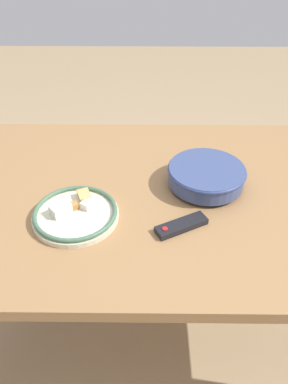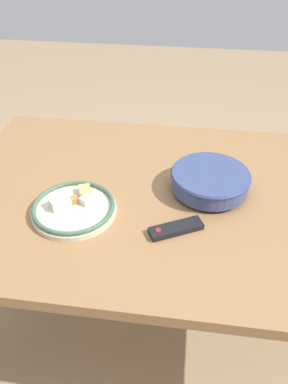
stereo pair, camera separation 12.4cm
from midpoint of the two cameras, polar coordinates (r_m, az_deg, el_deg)
ground_plane at (r=1.83m, az=0.31°, el=-17.92°), size 8.00×8.00×0.00m
dining_table at (r=1.34m, az=0.40°, el=-2.36°), size 1.51×0.98×0.71m
noodle_bowl at (r=1.31m, az=6.82°, el=2.47°), size 0.27×0.27×0.07m
food_plate at (r=1.22m, az=-13.30°, el=-3.31°), size 0.27×0.27×0.05m
tv_remote at (r=1.15m, az=2.67°, el=-5.24°), size 0.17×0.12×0.02m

